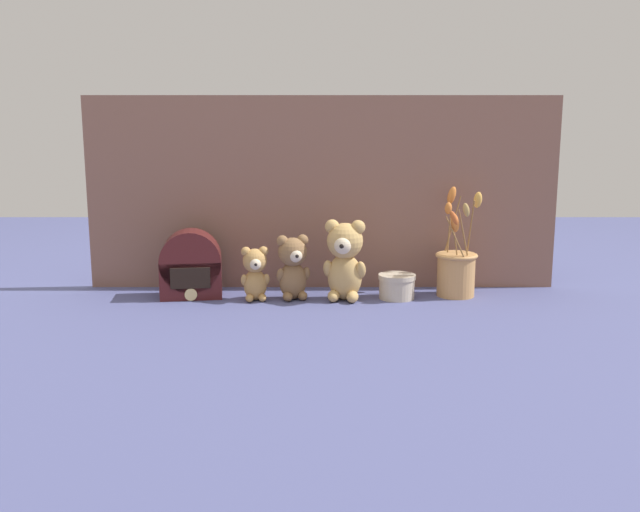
% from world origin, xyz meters
% --- Properties ---
extents(ground_plane, '(4.00, 4.00, 0.00)m').
position_xyz_m(ground_plane, '(0.00, 0.00, 0.00)').
color(ground_plane, '#4C5184').
extents(backdrop_wall, '(1.51, 0.02, 0.62)m').
position_xyz_m(backdrop_wall, '(0.00, 0.17, 0.31)').
color(backdrop_wall, '#845B4C').
rests_on(backdrop_wall, ground).
extents(teddy_bear_large, '(0.14, 0.12, 0.25)m').
position_xyz_m(teddy_bear_large, '(0.07, -0.01, 0.13)').
color(teddy_bear_large, tan).
rests_on(teddy_bear_large, ground).
extents(teddy_bear_medium, '(0.11, 0.10, 0.20)m').
position_xyz_m(teddy_bear_medium, '(-0.09, 0.00, 0.10)').
color(teddy_bear_medium, olive).
rests_on(teddy_bear_medium, ground).
extents(teddy_bear_small, '(0.09, 0.08, 0.17)m').
position_xyz_m(teddy_bear_small, '(-0.20, -0.02, 0.09)').
color(teddy_bear_small, tan).
rests_on(teddy_bear_small, ground).
extents(flower_vase, '(0.14, 0.17, 0.34)m').
position_xyz_m(flower_vase, '(0.42, 0.04, 0.09)').
color(flower_vase, tan).
rests_on(flower_vase, ground).
extents(vintage_radio, '(0.20, 0.14, 0.21)m').
position_xyz_m(vintage_radio, '(-0.40, 0.03, 0.09)').
color(vintage_radio, '#4C1919').
rests_on(vintage_radio, ground).
extents(decorative_tin_tall, '(0.11, 0.11, 0.08)m').
position_xyz_m(decorative_tin_tall, '(0.23, 0.01, 0.04)').
color(decorative_tin_tall, beige).
rests_on(decorative_tin_tall, ground).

